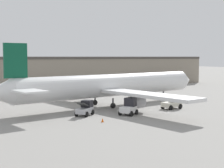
% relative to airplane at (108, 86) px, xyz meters
% --- Properties ---
extents(ground_plane, '(400.00, 400.00, 0.00)m').
position_rel_airplane_xyz_m(ground_plane, '(0.93, 0.14, -3.64)').
color(ground_plane, gray).
extents(terminal_building, '(86.34, 14.36, 8.84)m').
position_rel_airplane_xyz_m(terminal_building, '(11.89, 40.23, 0.79)').
color(terminal_building, gray).
rests_on(terminal_building, ground_plane).
extents(airplane, '(45.48, 40.47, 10.80)m').
position_rel_airplane_xyz_m(airplane, '(0.00, 0.00, 0.00)').
color(airplane, silver).
rests_on(airplane, ground_plane).
extents(ground_crew_worker, '(0.41, 0.41, 1.85)m').
position_rel_airplane_xyz_m(ground_crew_worker, '(10.45, -4.21, -2.65)').
color(ground_crew_worker, '#1E2338').
rests_on(ground_crew_worker, ground_plane).
extents(baggage_tug, '(3.75, 2.49, 2.29)m').
position_rel_airplane_xyz_m(baggage_tug, '(7.99, -8.27, -2.57)').
color(baggage_tug, beige).
rests_on(baggage_tug, ground_plane).
extents(belt_loader_truck, '(3.52, 3.37, 2.22)m').
position_rel_airplane_xyz_m(belt_loader_truck, '(-7.81, -6.75, -2.58)').
color(belt_loader_truck, '#B2B2B7').
rests_on(belt_loader_truck, ground_plane).
extents(pushback_tug, '(3.30, 3.15, 2.53)m').
position_rel_airplane_xyz_m(pushback_tug, '(-1.86, -9.66, -2.50)').
color(pushback_tug, silver).
rests_on(pushback_tug, ground_plane).
extents(safety_cone_near, '(0.36, 0.36, 0.55)m').
position_rel_airplane_xyz_m(safety_cone_near, '(-8.14, -12.72, -3.36)').
color(safety_cone_near, '#EF590F').
rests_on(safety_cone_near, ground_plane).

